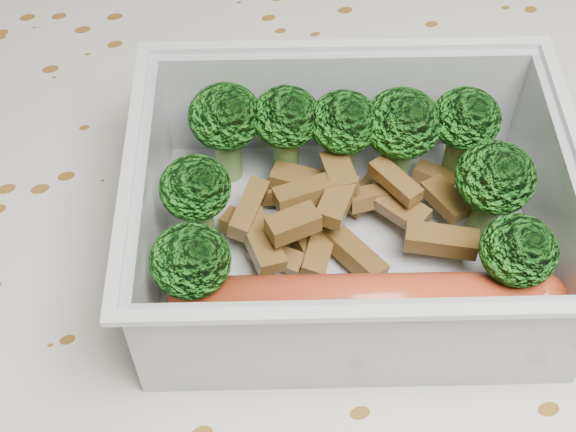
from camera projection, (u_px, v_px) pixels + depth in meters
name	position (u px, v px, depth m)	size (l,w,h in m)	color
dining_table	(304.00, 330.00, 0.47)	(1.40, 0.90, 0.75)	brown
tablecloth	(305.00, 283.00, 0.43)	(1.46, 0.96, 0.19)	silver
lunch_container	(350.00, 224.00, 0.37)	(0.23, 0.20, 0.07)	silver
broccoli_florets	(350.00, 164.00, 0.37)	(0.18, 0.15, 0.06)	#608C3F
meat_pile	(334.00, 212.00, 0.38)	(0.12, 0.08, 0.03)	brown
sausage	(368.00, 302.00, 0.35)	(0.17, 0.07, 0.03)	#BE3F20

